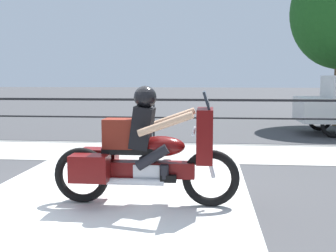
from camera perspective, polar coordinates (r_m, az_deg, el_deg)
name	(u,v)px	position (r m, az deg, el deg)	size (l,w,h in m)	color
ground_plane	(107,194)	(6.14, -8.28, -9.05)	(120.00, 120.00, 0.00)	#424244
sidewalk_band	(144,151)	(9.39, -3.28, -3.45)	(44.00, 2.40, 0.01)	#A8A59E
crosswalk_band	(112,198)	(5.92, -7.55, -9.58)	(3.78, 6.00, 0.01)	silver
fence_railing	(154,107)	(10.93, -1.94, 2.53)	(36.00, 0.05, 1.10)	black
motorcycle	(145,152)	(5.43, -3.07, -3.51)	(2.43, 0.76, 1.54)	black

